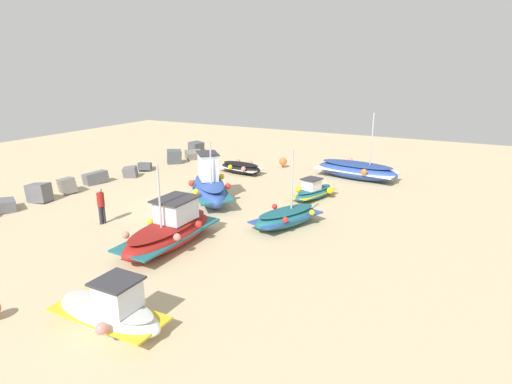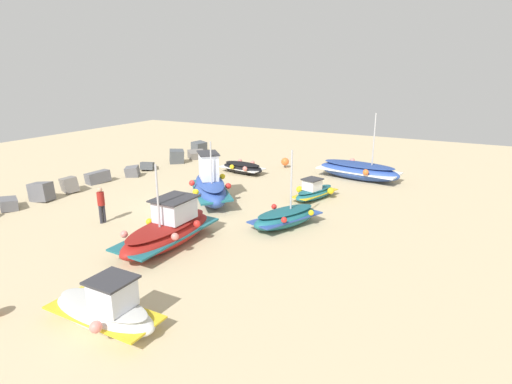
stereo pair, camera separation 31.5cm
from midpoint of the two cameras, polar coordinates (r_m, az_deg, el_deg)
ground_plane at (r=21.60m, az=-8.85°, el=-1.96°), size 55.08×55.08×0.00m
fishing_boat_0 at (r=22.05m, az=-6.76°, el=0.72°), size 4.51×4.39×3.34m
fishing_boat_1 at (r=28.09m, az=-2.43°, el=3.33°), size 2.04×3.31×0.77m
fishing_boat_2 at (r=16.93m, az=-12.11°, el=-5.08°), size 4.92×2.15×3.40m
fishing_boat_3 at (r=22.72m, az=7.49°, el=0.07°), size 3.21×1.88×1.19m
fishing_boat_4 at (r=18.63m, az=3.67°, el=-3.42°), size 3.73×2.60×3.45m
fishing_boat_5 at (r=12.43m, az=-19.96°, el=-14.90°), size 1.86×3.50×1.50m
fishing_boat_6 at (r=27.34m, az=13.19°, el=2.94°), size 2.74×5.50×4.21m
person_walking at (r=20.01m, az=-20.77°, el=-1.46°), size 0.32×0.32×1.67m
breakwater_rocks at (r=26.70m, az=-21.71°, el=1.46°), size 23.96×2.78×1.18m
mooring_buoy_0 at (r=29.66m, az=3.39°, el=4.15°), size 0.56×0.56×0.72m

